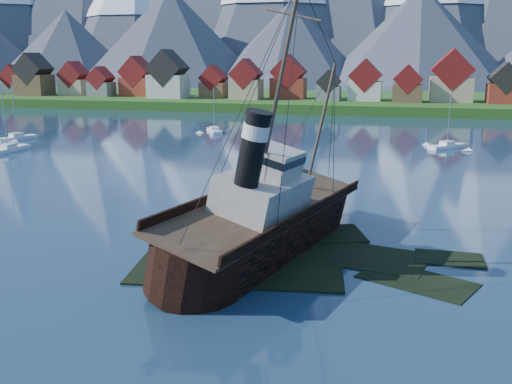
% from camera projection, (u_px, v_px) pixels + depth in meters
% --- Properties ---
extents(ground, '(1400.00, 1400.00, 0.00)m').
position_uv_depth(ground, '(277.00, 264.00, 50.59)').
color(ground, '#1B324C').
rests_on(ground, ground).
extents(shoal, '(31.71, 21.24, 1.14)m').
position_uv_depth(shoal, '(300.00, 261.00, 52.28)').
color(shoal, black).
rests_on(shoal, ground).
extents(shore_bank, '(600.00, 80.00, 3.20)m').
position_uv_depth(shore_bank, '(372.00, 105.00, 210.94)').
color(shore_bank, '#184C15').
rests_on(shore_bank, ground).
extents(seawall, '(600.00, 2.50, 2.00)m').
position_uv_depth(seawall, '(366.00, 116.00, 175.10)').
color(seawall, '#3F3D38').
rests_on(seawall, ground).
extents(town, '(250.96, 16.69, 17.30)m').
position_uv_depth(town, '(275.00, 82.00, 199.85)').
color(town, maroon).
rests_on(town, ground).
extents(tugboat_wreck, '(7.50, 32.33, 25.62)m').
position_uv_depth(tugboat_wreck, '(263.00, 215.00, 54.23)').
color(tugboat_wreck, black).
rests_on(tugboat_wreck, ground).
extents(sailboat_a, '(2.92, 10.50, 12.73)m').
position_uv_depth(sailboat_a, '(8.00, 150.00, 109.44)').
color(sailboat_a, white).
rests_on(sailboat_a, ground).
extents(sailboat_b, '(5.33, 9.18, 13.01)m').
position_uv_depth(sailboat_b, '(17.00, 139.00, 124.56)').
color(sailboat_b, white).
rests_on(sailboat_b, ground).
extents(sailboat_c, '(6.17, 8.60, 11.17)m').
position_uv_depth(sailboat_c, '(214.00, 131.00, 137.23)').
color(sailboat_c, white).
rests_on(sailboat_c, ground).
extents(sailboat_d, '(7.77, 7.86, 12.07)m').
position_uv_depth(sailboat_d, '(447.00, 147.00, 113.59)').
color(sailboat_d, white).
rests_on(sailboat_d, ground).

